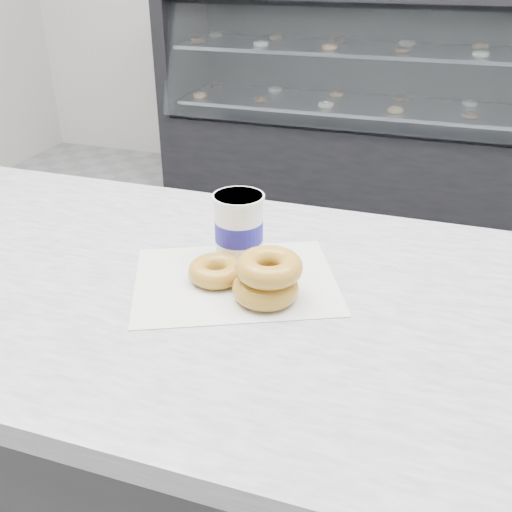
{
  "coord_description": "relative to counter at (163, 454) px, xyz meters",
  "views": [
    {
      "loc": [
        0.46,
        -1.36,
        1.4
      ],
      "look_at": [
        0.18,
        -0.52,
        0.92
      ],
      "focal_mm": 40.0,
      "sensor_mm": 36.0,
      "label": 1
    }
  ],
  "objects": [
    {
      "name": "donut_stack",
      "position": [
        0.23,
        -0.02,
        0.49
      ],
      "size": [
        0.12,
        0.12,
        0.08
      ],
      "color": "#BE8734",
      "rests_on": "wax_paper"
    },
    {
      "name": "coffee_cup",
      "position": [
        0.14,
        0.1,
        0.51
      ],
      "size": [
        0.12,
        0.12,
        0.12
      ],
      "rotation": [
        0.0,
        0.0,
        0.43
      ],
      "color": "white",
      "rests_on": "counter"
    },
    {
      "name": "wax_paper",
      "position": [
        0.16,
        0.02,
        0.45
      ],
      "size": [
        0.42,
        0.38,
        0.0
      ],
      "primitive_type": "cube",
      "rotation": [
        0.0,
        0.0,
        0.43
      ],
      "color": "silver",
      "rests_on": "counter"
    },
    {
      "name": "donut_single",
      "position": [
        0.13,
        0.01,
        0.47
      ],
      "size": [
        0.11,
        0.11,
        0.03
      ],
      "primitive_type": "torus",
      "rotation": [
        0.0,
        0.0,
        -0.21
      ],
      "color": "#BE8734",
      "rests_on": "wax_paper"
    },
    {
      "name": "ground",
      "position": [
        0.0,
        0.6,
        -0.45
      ],
      "size": [
        5.0,
        5.0,
        0.0
      ],
      "primitive_type": "plane",
      "color": "#949497",
      "rests_on": "ground"
    },
    {
      "name": "display_case",
      "position": [
        0.0,
        2.72,
        0.04
      ],
      "size": [
        2.4,
        0.74,
        1.25
      ],
      "color": "black",
      "rests_on": "ground"
    },
    {
      "name": "counter",
      "position": [
        0.0,
        0.0,
        0.0
      ],
      "size": [
        3.06,
        0.76,
        0.9
      ],
      "color": "#333335",
      "rests_on": "ground"
    }
  ]
}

